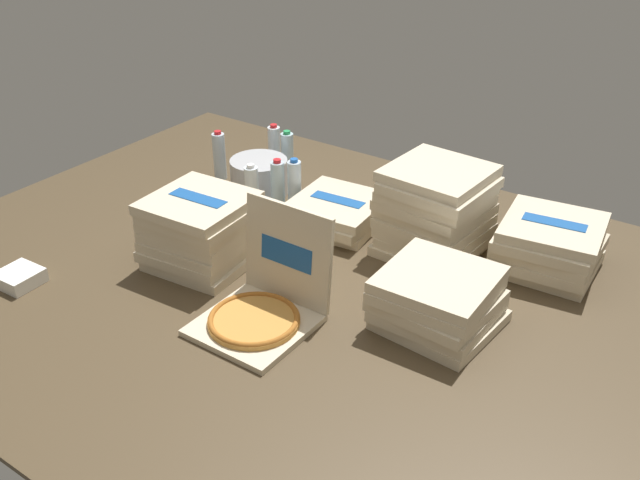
{
  "coord_description": "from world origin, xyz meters",
  "views": [
    {
      "loc": [
        1.38,
        -1.86,
        1.51
      ],
      "look_at": [
        0.01,
        0.1,
        0.14
      ],
      "focal_mm": 40.29,
      "sensor_mm": 36.0,
      "label": 1
    }
  ],
  "objects_px": {
    "pizza_stack_left_mid": "(549,246)",
    "water_bottle_2": "(274,149)",
    "pizza_stack_left_far": "(438,300)",
    "ice_bucket": "(259,176)",
    "water_bottle_3": "(295,185)",
    "pizza_stack_left_near": "(337,212)",
    "pizza_stack_right_near": "(202,230)",
    "water_bottle_5": "(278,186)",
    "water_bottle_1": "(219,156)",
    "water_bottle_4": "(252,191)",
    "open_pizza_box": "(263,303)",
    "water_bottle_0": "(287,156)",
    "napkin_pile": "(19,278)",
    "pizza_stack_center_far": "(435,211)"
  },
  "relations": [
    {
      "from": "open_pizza_box",
      "to": "water_bottle_5",
      "type": "bearing_deg",
      "value": 124.37
    },
    {
      "from": "pizza_stack_center_far",
      "to": "napkin_pile",
      "type": "relative_size",
      "value": 2.82
    },
    {
      "from": "water_bottle_1",
      "to": "water_bottle_3",
      "type": "relative_size",
      "value": 1.0
    },
    {
      "from": "pizza_stack_left_mid",
      "to": "water_bottle_4",
      "type": "height_order",
      "value": "water_bottle_4"
    },
    {
      "from": "water_bottle_3",
      "to": "water_bottle_4",
      "type": "distance_m",
      "value": 0.2
    },
    {
      "from": "water_bottle_3",
      "to": "ice_bucket",
      "type": "bearing_deg",
      "value": 169.75
    },
    {
      "from": "pizza_stack_right_near",
      "to": "napkin_pile",
      "type": "bearing_deg",
      "value": -131.12
    },
    {
      "from": "water_bottle_2",
      "to": "napkin_pile",
      "type": "distance_m",
      "value": 1.4
    },
    {
      "from": "open_pizza_box",
      "to": "pizza_stack_left_near",
      "type": "bearing_deg",
      "value": 103.99
    },
    {
      "from": "pizza_stack_left_mid",
      "to": "water_bottle_0",
      "type": "bearing_deg",
      "value": 176.12
    },
    {
      "from": "pizza_stack_left_near",
      "to": "water_bottle_1",
      "type": "bearing_deg",
      "value": 174.58
    },
    {
      "from": "pizza_stack_left_near",
      "to": "water_bottle_3",
      "type": "xyz_separation_m",
      "value": [
        -0.24,
        0.01,
        0.06
      ]
    },
    {
      "from": "water_bottle_2",
      "to": "water_bottle_1",
      "type": "bearing_deg",
      "value": -126.51
    },
    {
      "from": "pizza_stack_left_far",
      "to": "water_bottle_5",
      "type": "relative_size",
      "value": 1.63
    },
    {
      "from": "pizza_stack_left_far",
      "to": "ice_bucket",
      "type": "bearing_deg",
      "value": 158.35
    },
    {
      "from": "water_bottle_1",
      "to": "water_bottle_4",
      "type": "height_order",
      "value": "same"
    },
    {
      "from": "open_pizza_box",
      "to": "pizza_stack_right_near",
      "type": "xyz_separation_m",
      "value": [
        -0.45,
        0.18,
        0.07
      ]
    },
    {
      "from": "pizza_stack_left_mid",
      "to": "water_bottle_4",
      "type": "xyz_separation_m",
      "value": [
        -1.23,
        -0.32,
        0.02
      ]
    },
    {
      "from": "water_bottle_3",
      "to": "pizza_stack_left_mid",
      "type": "bearing_deg",
      "value": 8.11
    },
    {
      "from": "pizza_stack_left_far",
      "to": "pizza_stack_left_mid",
      "type": "relative_size",
      "value": 0.95
    },
    {
      "from": "water_bottle_4",
      "to": "water_bottle_3",
      "type": "bearing_deg",
      "value": 53.02
    },
    {
      "from": "water_bottle_3",
      "to": "napkin_pile",
      "type": "height_order",
      "value": "water_bottle_3"
    },
    {
      "from": "ice_bucket",
      "to": "water_bottle_4",
      "type": "bearing_deg",
      "value": -58.3
    },
    {
      "from": "pizza_stack_left_far",
      "to": "water_bottle_3",
      "type": "height_order",
      "value": "water_bottle_3"
    },
    {
      "from": "pizza_stack_left_far",
      "to": "water_bottle_4",
      "type": "height_order",
      "value": "water_bottle_4"
    },
    {
      "from": "water_bottle_3",
      "to": "water_bottle_5",
      "type": "xyz_separation_m",
      "value": [
        -0.06,
        -0.05,
        0.0
      ]
    },
    {
      "from": "water_bottle_2",
      "to": "ice_bucket",
      "type": "bearing_deg",
      "value": -68.32
    },
    {
      "from": "pizza_stack_left_near",
      "to": "pizza_stack_right_near",
      "type": "height_order",
      "value": "pizza_stack_right_near"
    },
    {
      "from": "open_pizza_box",
      "to": "water_bottle_2",
      "type": "height_order",
      "value": "open_pizza_box"
    },
    {
      "from": "open_pizza_box",
      "to": "water_bottle_2",
      "type": "relative_size",
      "value": 1.66
    },
    {
      "from": "ice_bucket",
      "to": "water_bottle_2",
      "type": "bearing_deg",
      "value": 111.68
    },
    {
      "from": "water_bottle_2",
      "to": "water_bottle_5",
      "type": "bearing_deg",
      "value": -49.76
    },
    {
      "from": "water_bottle_5",
      "to": "open_pizza_box",
      "type": "bearing_deg",
      "value": -55.63
    },
    {
      "from": "open_pizza_box",
      "to": "water_bottle_3",
      "type": "relative_size",
      "value": 1.66
    },
    {
      "from": "pizza_stack_left_mid",
      "to": "water_bottle_2",
      "type": "bearing_deg",
      "value": 175.15
    },
    {
      "from": "pizza_stack_left_near",
      "to": "napkin_pile",
      "type": "height_order",
      "value": "pizza_stack_left_near"
    },
    {
      "from": "pizza_stack_left_far",
      "to": "water_bottle_1",
      "type": "bearing_deg",
      "value": 161.5
    },
    {
      "from": "pizza_stack_left_mid",
      "to": "water_bottle_5",
      "type": "xyz_separation_m",
      "value": [
        -1.17,
        -0.21,
        0.02
      ]
    },
    {
      "from": "pizza_stack_left_near",
      "to": "water_bottle_4",
      "type": "height_order",
      "value": "water_bottle_4"
    },
    {
      "from": "open_pizza_box",
      "to": "pizza_stack_left_near",
      "type": "distance_m",
      "value": 0.76
    },
    {
      "from": "pizza_stack_left_mid",
      "to": "water_bottle_3",
      "type": "bearing_deg",
      "value": -171.89
    },
    {
      "from": "pizza_stack_left_mid",
      "to": "water_bottle_5",
      "type": "height_order",
      "value": "water_bottle_5"
    },
    {
      "from": "pizza_stack_center_far",
      "to": "pizza_stack_right_near",
      "type": "height_order",
      "value": "pizza_stack_center_far"
    },
    {
      "from": "ice_bucket",
      "to": "pizza_stack_left_mid",
      "type": "bearing_deg",
      "value": 4.85
    },
    {
      "from": "water_bottle_1",
      "to": "napkin_pile",
      "type": "xyz_separation_m",
      "value": [
        0.02,
        -1.16,
        -0.09
      ]
    },
    {
      "from": "water_bottle_5",
      "to": "water_bottle_3",
      "type": "bearing_deg",
      "value": 39.7
    },
    {
      "from": "water_bottle_1",
      "to": "ice_bucket",
      "type": "bearing_deg",
      "value": -3.09
    },
    {
      "from": "ice_bucket",
      "to": "water_bottle_3",
      "type": "xyz_separation_m",
      "value": [
        0.24,
        -0.04,
        0.04
      ]
    },
    {
      "from": "pizza_stack_left_mid",
      "to": "water_bottle_5",
      "type": "bearing_deg",
      "value": -170.01
    },
    {
      "from": "water_bottle_0",
      "to": "water_bottle_2",
      "type": "distance_m",
      "value": 0.11
    }
  ]
}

